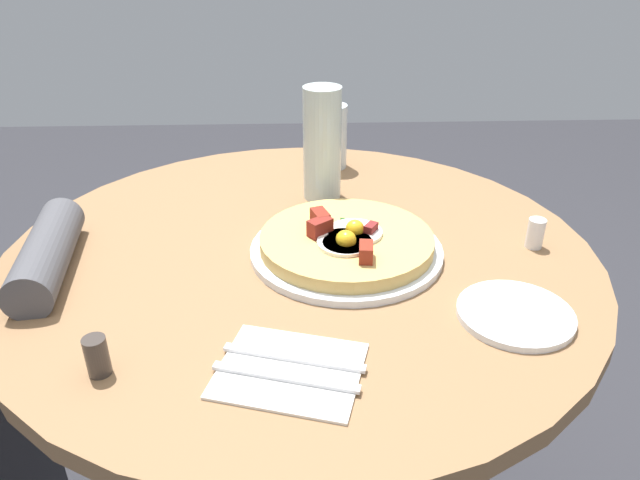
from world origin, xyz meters
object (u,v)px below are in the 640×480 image
dining_table (299,333)px  breakfast_pizza (343,240)px  pepper_shaker (93,356)px  fork (281,377)px  water_glass (329,136)px  knife (290,358)px  water_bottle (320,144)px  salt_shaker (533,233)px  bread_plate (512,314)px  pizza_plate (343,250)px

dining_table → breakfast_pizza: breakfast_pizza is taller
breakfast_pizza → pepper_shaker: breakfast_pizza is taller
fork → water_glass: size_ratio=1.32×
fork → water_glass: bearing=98.3°
dining_table → fork: fork is taller
fork → knife: (-0.03, 0.01, 0.00)m
water_glass → water_bottle: 0.16m
fork → salt_shaker: size_ratio=3.57×
fork → water_bottle: bearing=98.8°
dining_table → salt_shaker: bearing=88.4°
salt_shaker → water_bottle: bearing=-122.2°
bread_plate → breakfast_pizza: bearing=-129.7°
salt_shaker → pizza_plate: bearing=-88.1°
knife → salt_shaker: size_ratio=3.57×
water_glass → salt_shaker: bearing=40.3°
bread_plate → fork: bearing=-69.6°
bread_plate → pepper_shaker: pepper_shaker is taller
water_glass → breakfast_pizza: bearing=0.5°
fork → pepper_shaker: 0.22m
breakfast_pizza → fork: breakfast_pizza is taller
breakfast_pizza → bread_plate: breakfast_pizza is taller
dining_table → salt_shaker: size_ratio=19.21×
fork → dining_table: bearing=102.3°
breakfast_pizza → salt_shaker: 0.31m
pizza_plate → water_glass: bearing=-179.4°
pizza_plate → breakfast_pizza: 0.02m
breakfast_pizza → pepper_shaker: (0.27, -0.32, -0.00)m
pizza_plate → breakfast_pizza: size_ratio=1.11×
dining_table → water_glass: water_glass is taller
fork → pizza_plate: bearing=88.3°
knife → water_glass: 0.66m
salt_shaker → pepper_shaker: bearing=-65.6°
dining_table → water_bottle: water_bottle is taller
bread_plate → water_bottle: (-0.41, -0.25, 0.10)m
water_glass → water_bottle: water_bottle is taller
bread_plate → water_bottle: bearing=-148.9°
bread_plate → water_glass: water_glass is taller
fork → salt_shaker: salt_shaker is taller
dining_table → fork: size_ratio=5.38×
breakfast_pizza → knife: bearing=-17.9°
pizza_plate → pepper_shaker: bearing=-49.1°
dining_table → water_bottle: size_ratio=4.51×
dining_table → pizza_plate: (0.02, 0.08, 0.18)m
salt_shaker → fork: bearing=-52.7°
pizza_plate → water_glass: (-0.38, -0.00, 0.06)m
knife → salt_shaker: (-0.28, 0.40, 0.02)m
fork → breakfast_pizza: bearing=88.2°
dining_table → water_glass: size_ratio=7.10×
fork → water_bottle: (-0.53, 0.07, 0.10)m
pizza_plate → bread_plate: bearing=49.9°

